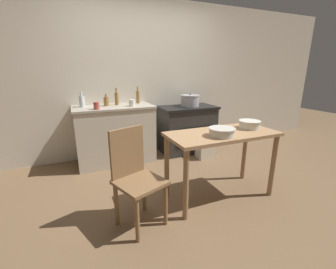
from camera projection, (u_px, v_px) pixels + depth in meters
ground_plane at (184, 190)px, 2.78m from camera, size 14.00×14.00×0.00m
wall_back at (143, 79)px, 3.82m from camera, size 8.00×0.07×2.55m
counter_cabinet at (115, 134)px, 3.55m from camera, size 1.20×0.61×0.90m
stove at (187, 129)px, 4.05m from camera, size 0.98×0.61×0.82m
work_table at (222, 143)px, 2.50m from camera, size 1.22×0.57×0.78m
chair at (135, 175)px, 2.09m from camera, size 0.52×0.52×0.93m
flour_sack at (206, 149)px, 3.78m from camera, size 0.30×0.21×0.31m
stock_pot at (190, 101)px, 3.92m from camera, size 0.33×0.33×0.22m
mixing_bowl_large at (249, 124)px, 2.62m from camera, size 0.25×0.25×0.09m
mixing_bowl_small at (222, 132)px, 2.32m from camera, size 0.28×0.28×0.09m
bottle_far_left at (82, 101)px, 3.32m from camera, size 0.08×0.08×0.22m
bottle_left at (106, 101)px, 3.43m from camera, size 0.08×0.08×0.18m
bottle_mid_left at (117, 98)px, 3.50m from camera, size 0.06×0.06×0.26m
bottle_center_left at (138, 97)px, 3.68m from camera, size 0.06×0.06×0.27m
cup_center at (132, 103)px, 3.41m from camera, size 0.09×0.09×0.10m
cup_center_right at (96, 106)px, 3.12m from camera, size 0.08×0.08×0.10m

